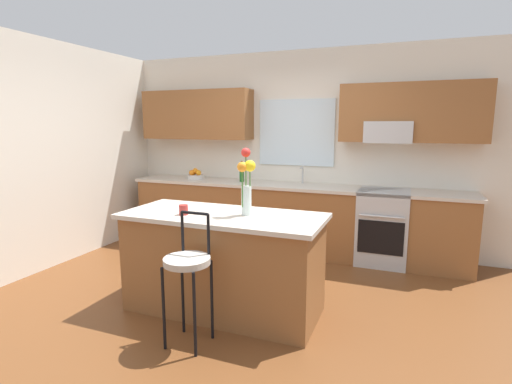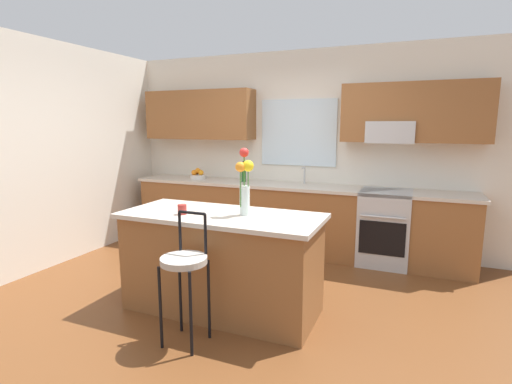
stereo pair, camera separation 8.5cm
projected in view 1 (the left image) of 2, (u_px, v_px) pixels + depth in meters
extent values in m
plane|color=brown|center=(238.00, 301.00, 3.82)|extent=(14.00, 14.00, 0.00)
cube|color=silver|center=(57.00, 154.00, 4.79)|extent=(0.12, 4.60, 2.70)
cube|color=silver|center=(297.00, 151.00, 5.47)|extent=(5.60, 0.12, 2.70)
cube|color=brown|center=(197.00, 115.00, 5.71)|extent=(1.67, 0.34, 0.70)
cube|color=brown|center=(412.00, 113.00, 4.65)|extent=(1.67, 0.34, 0.70)
cube|color=silver|center=(296.00, 133.00, 5.37)|extent=(1.06, 0.03, 0.90)
cube|color=#B7BABC|center=(388.00, 132.00, 4.75)|extent=(0.56, 0.36, 0.26)
cube|color=brown|center=(289.00, 219.00, 5.30)|extent=(4.50, 0.60, 0.88)
cube|color=beige|center=(289.00, 186.00, 5.22)|extent=(4.56, 0.64, 0.04)
cube|color=#B7BABC|center=(299.00, 190.00, 5.18)|extent=(0.54, 0.38, 0.11)
cylinder|color=#B7BABC|center=(303.00, 175.00, 5.30)|extent=(0.02, 0.02, 0.22)
cylinder|color=#B7BABC|center=(302.00, 168.00, 5.22)|extent=(0.02, 0.12, 0.02)
cube|color=#B7BABC|center=(382.00, 227.00, 4.84)|extent=(0.60, 0.60, 0.92)
cube|color=black|center=(380.00, 238.00, 4.58)|extent=(0.52, 0.02, 0.40)
cylinder|color=#B7BABC|center=(382.00, 217.00, 4.50)|extent=(0.50, 0.02, 0.02)
cube|color=brown|center=(223.00, 265.00, 3.58)|extent=(1.75, 0.72, 0.88)
cube|color=beige|center=(223.00, 216.00, 3.50)|extent=(1.83, 0.80, 0.04)
cylinder|color=black|center=(164.00, 309.00, 2.96)|extent=(0.02, 0.02, 0.66)
cylinder|color=black|center=(195.00, 315.00, 2.86)|extent=(0.02, 0.02, 0.66)
cylinder|color=black|center=(183.00, 295.00, 3.21)|extent=(0.02, 0.02, 0.66)
cylinder|color=black|center=(212.00, 300.00, 3.11)|extent=(0.02, 0.02, 0.66)
cylinder|color=#B2ADA3|center=(187.00, 261.00, 2.97)|extent=(0.36, 0.36, 0.05)
cylinder|color=black|center=(182.00, 231.00, 3.11)|extent=(0.02, 0.02, 0.32)
cylinder|color=black|center=(208.00, 234.00, 3.02)|extent=(0.02, 0.02, 0.32)
cylinder|color=black|center=(195.00, 213.00, 3.04)|extent=(0.23, 0.02, 0.02)
cylinder|color=silver|center=(246.00, 201.00, 3.43)|extent=(0.09, 0.09, 0.26)
cylinder|color=#3D722D|center=(250.00, 187.00, 3.39)|extent=(0.01, 0.01, 0.36)
sphere|color=yellow|center=(250.00, 166.00, 3.36)|extent=(0.10, 0.10, 0.10)
cylinder|color=#3D722D|center=(246.00, 179.00, 3.42)|extent=(0.01, 0.01, 0.47)
sphere|color=red|center=(246.00, 152.00, 3.38)|extent=(0.08, 0.08, 0.08)
cylinder|color=#3D722D|center=(242.00, 187.00, 3.38)|extent=(0.01, 0.01, 0.35)
sphere|color=orange|center=(242.00, 167.00, 3.35)|extent=(0.09, 0.09, 0.09)
cylinder|color=#A52D28|center=(184.00, 210.00, 3.46)|extent=(0.08, 0.08, 0.09)
cylinder|color=silver|center=(195.00, 177.00, 5.73)|extent=(0.24, 0.24, 0.06)
sphere|color=orange|center=(199.00, 173.00, 5.70)|extent=(0.08, 0.08, 0.08)
sphere|color=orange|center=(198.00, 172.00, 5.76)|extent=(0.07, 0.07, 0.07)
sphere|color=orange|center=(194.00, 172.00, 5.77)|extent=(0.07, 0.07, 0.07)
sphere|color=orange|center=(192.00, 173.00, 5.71)|extent=(0.08, 0.08, 0.08)
sphere|color=orange|center=(195.00, 171.00, 5.72)|extent=(0.07, 0.07, 0.07)
cylinder|color=#1E5923|center=(242.00, 174.00, 5.45)|extent=(0.06, 0.06, 0.21)
cylinder|color=#1E5923|center=(242.00, 164.00, 5.43)|extent=(0.03, 0.03, 0.07)
cylinder|color=black|center=(242.00, 162.00, 5.42)|extent=(0.03, 0.03, 0.02)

